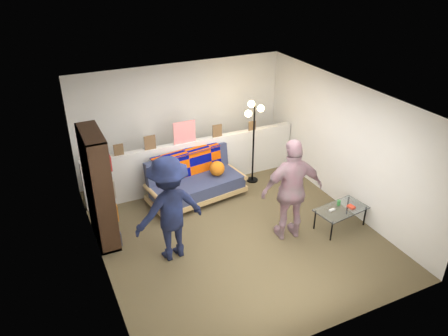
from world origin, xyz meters
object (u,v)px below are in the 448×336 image
floor_lamp (253,126)px  person_left (170,209)px  futon_sofa (196,181)px  bookshelf (99,191)px  coffee_table (341,210)px  person_right (292,190)px

floor_lamp → person_left: 2.88m
futon_sofa → floor_lamp: floor_lamp is taller
futon_sofa → floor_lamp: 1.60m
bookshelf → coffee_table: 4.14m
coffee_table → person_right: person_right is taller
coffee_table → person_left: 3.04m
person_right → floor_lamp: bearing=-90.2°
futon_sofa → person_left: bearing=-124.5°
person_left → person_right: person_right is taller
coffee_table → person_left: person_left is taller
person_left → person_right: bearing=162.6°
floor_lamp → bookshelf: bearing=-167.8°
futon_sofa → coffee_table: 2.79m
bookshelf → person_right: (2.88, -1.29, -0.01)m
person_left → bookshelf: bearing=-53.6°
bookshelf → person_left: bookshelf is taller
futon_sofa → coffee_table: bearing=-45.9°
coffee_table → bookshelf: bearing=159.0°
floor_lamp → person_right: person_right is taller
bookshelf → person_left: 1.29m
person_right → person_left: bearing=-0.5°
coffee_table → person_left: size_ratio=0.56×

